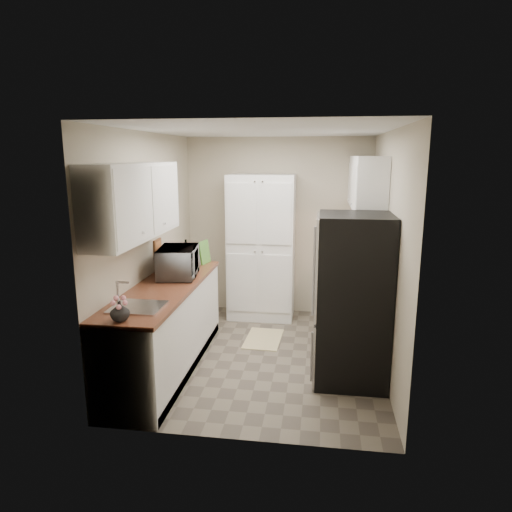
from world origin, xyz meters
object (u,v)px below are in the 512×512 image
Objects in this scene: microwave at (178,262)px; wine_bottle at (186,254)px; refrigerator at (353,299)px; electric_range at (350,309)px; pantry_cabinet at (261,247)px; toaster_oven at (347,251)px.

microwave is 1.99× the size of wine_bottle.
wine_bottle is (-1.95, 0.85, 0.22)m from refrigerator.
wine_bottle is at bearing 156.56° from refrigerator.
pantry_cabinet is at bearing 141.78° from electric_range.
refrigerator is 5.65× the size of wine_bottle.
toaster_oven is at bearing -6.76° from pantry_cabinet.
refrigerator is 1.94m from microwave.
refrigerator reaches higher than microwave.
toaster_oven is at bearing -66.08° from microwave.
microwave is (-1.90, 0.36, 0.24)m from refrigerator.
microwave reaches higher than toaster_oven.
electric_range is 0.95m from toaster_oven.
wine_bottle is at bearing -2.16° from microwave.
pantry_cabinet is 5.96× the size of toaster_oven.
pantry_cabinet is at bearing 47.17° from wine_bottle.
electric_range reaches higher than toaster_oven.
electric_range is at bearing -108.92° from toaster_oven.
toaster_oven is at bearing 89.22° from refrigerator.
electric_range is 2.07m from microwave.
wine_bottle reaches higher than toaster_oven.
pantry_cabinet reaches higher than refrigerator.
electric_range is 0.88m from refrigerator.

